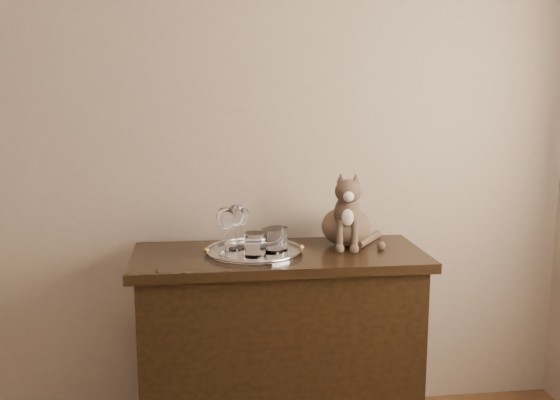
% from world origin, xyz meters
% --- Properties ---
extents(wall_back, '(4.00, 0.10, 2.70)m').
position_xyz_m(wall_back, '(0.00, 2.25, 1.35)').
color(wall_back, tan).
rests_on(wall_back, ground).
extents(sideboard, '(1.20, 0.50, 0.85)m').
position_xyz_m(sideboard, '(0.60, 1.94, 0.42)').
color(sideboard, black).
rests_on(sideboard, ground).
extents(tray, '(0.40, 0.40, 0.01)m').
position_xyz_m(tray, '(0.50, 1.95, 0.85)').
color(tray, silver).
rests_on(tray, sideboard).
extents(wine_glass_a, '(0.07, 0.07, 0.19)m').
position_xyz_m(wine_glass_a, '(0.42, 1.99, 0.95)').
color(wine_glass_a, white).
rests_on(wine_glass_a, tray).
extents(wine_glass_b, '(0.07, 0.07, 0.18)m').
position_xyz_m(wine_glass_b, '(0.45, 2.01, 0.95)').
color(wine_glass_b, silver).
rests_on(wine_glass_b, tray).
extents(wine_glass_c, '(0.07, 0.07, 0.20)m').
position_xyz_m(wine_glass_c, '(0.38, 1.91, 0.96)').
color(wine_glass_c, white).
rests_on(wine_glass_c, tray).
extents(tumbler_a, '(0.09, 0.09, 0.10)m').
position_xyz_m(tumbler_a, '(0.57, 1.92, 0.91)').
color(tumbler_a, white).
rests_on(tumbler_a, tray).
extents(tumbler_b, '(0.09, 0.09, 0.10)m').
position_xyz_m(tumbler_b, '(0.49, 1.86, 0.91)').
color(tumbler_b, white).
rests_on(tumbler_b, tray).
extents(tumbler_c, '(0.09, 0.09, 0.10)m').
position_xyz_m(tumbler_c, '(0.59, 1.94, 0.91)').
color(tumbler_c, silver).
rests_on(tumbler_c, tray).
extents(cat, '(0.37, 0.36, 0.33)m').
position_xyz_m(cat, '(0.90, 2.04, 1.01)').
color(cat, '#4B392C').
rests_on(cat, sideboard).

